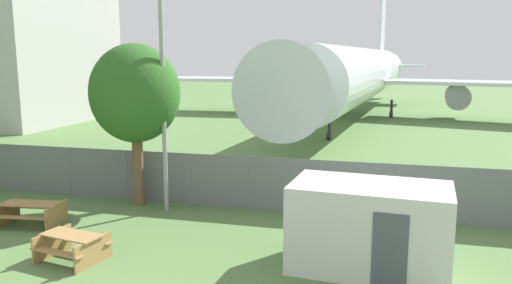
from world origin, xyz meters
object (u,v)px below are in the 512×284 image
object	(u,v)px
picnic_bench_near_cabin	(31,211)
picnic_bench_open_grass	(72,244)
airplane	(359,75)
portable_cabin	(369,227)
tree_left_of_cabin	(135,94)

from	to	relation	value
picnic_bench_near_cabin	picnic_bench_open_grass	distance (m)	3.85
picnic_bench_near_cabin	picnic_bench_open_grass	world-z (taller)	same
airplane	portable_cabin	world-z (taller)	airplane
airplane	picnic_bench_near_cabin	size ratio (longest dim) A/B	23.26
airplane	picnic_bench_near_cabin	world-z (taller)	airplane
picnic_bench_near_cabin	airplane	bearing A→B (deg)	74.47
picnic_bench_near_cabin	tree_left_of_cabin	world-z (taller)	tree_left_of_cabin
airplane	picnic_bench_near_cabin	bearing A→B (deg)	-9.97
portable_cabin	picnic_bench_near_cabin	xyz separation A→B (m)	(-11.08, 0.83, -0.68)
portable_cabin	picnic_bench_open_grass	world-z (taller)	portable_cabin
picnic_bench_near_cabin	picnic_bench_open_grass	xyz separation A→B (m)	(3.11, -2.27, -0.01)
airplane	picnic_bench_open_grass	world-z (taller)	airplane
portable_cabin	picnic_bench_near_cabin	world-z (taller)	portable_cabin
portable_cabin	tree_left_of_cabin	world-z (taller)	tree_left_of_cabin
picnic_bench_open_grass	tree_left_of_cabin	distance (m)	6.51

